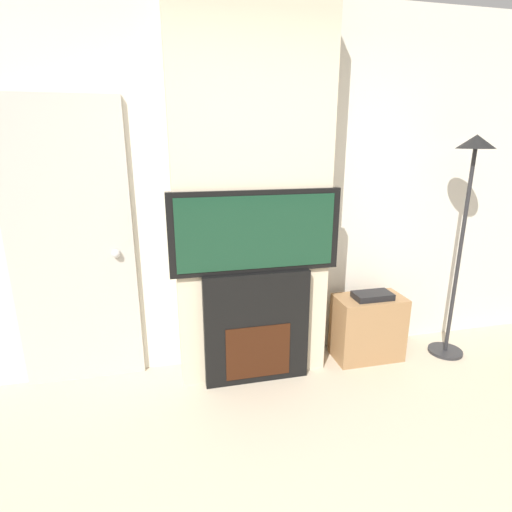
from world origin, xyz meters
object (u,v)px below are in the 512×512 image
at_px(television, 256,232).
at_px(fireplace, 256,327).
at_px(media_stand, 368,327).
at_px(floor_lamp, 468,199).

bearing_deg(television, fireplace, 90.00).
height_order(fireplace, media_stand, fireplace).
xyz_separation_m(television, media_stand, (0.96, 0.09, -0.86)).
xyz_separation_m(fireplace, media_stand, (0.96, 0.09, -0.15)).
relative_size(fireplace, media_stand, 1.46).
bearing_deg(floor_lamp, fireplace, 179.77).
height_order(fireplace, television, television).
bearing_deg(fireplace, floor_lamp, -0.23).
height_order(fireplace, floor_lamp, floor_lamp).
relative_size(fireplace, floor_lamp, 0.48).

